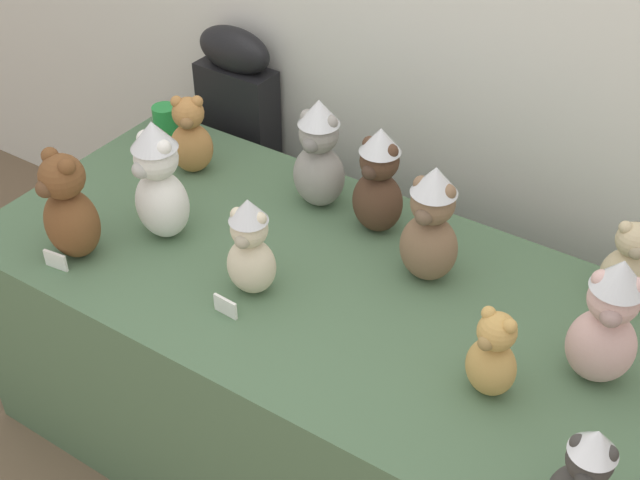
% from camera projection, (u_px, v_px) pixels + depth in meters
% --- Properties ---
extents(display_table, '(1.89, 0.89, 0.72)m').
position_uv_depth(display_table, '(320.00, 371.00, 2.42)').
color(display_table, '#4C6B4C').
rests_on(display_table, ground_plane).
extents(instrument_case, '(0.28, 0.13, 1.03)m').
position_uv_depth(instrument_case, '(242.00, 162.00, 3.01)').
color(instrument_case, black).
rests_on(instrument_case, ground_plane).
extents(teddy_bear_cream, '(0.15, 0.13, 0.28)m').
position_uv_depth(teddy_bear_cream, '(250.00, 247.00, 2.07)').
color(teddy_bear_cream, beige).
rests_on(teddy_bear_cream, display_table).
extents(teddy_bear_ash, '(0.17, 0.15, 0.34)m').
position_uv_depth(teddy_bear_ash, '(319.00, 155.00, 2.36)').
color(teddy_bear_ash, gray).
rests_on(teddy_bear_ash, display_table).
extents(teddy_bear_sand, '(0.15, 0.15, 0.24)m').
position_uv_depth(teddy_bear_sand, '(627.00, 264.00, 2.07)').
color(teddy_bear_sand, '#CCB78E').
rests_on(teddy_bear_sand, display_table).
extents(teddy_bear_honey, '(0.14, 0.12, 0.23)m').
position_uv_depth(teddy_bear_honey, '(493.00, 356.00, 1.82)').
color(teddy_bear_honey, tan).
rests_on(teddy_bear_honey, display_table).
extents(teddy_bear_chestnut, '(0.18, 0.16, 0.32)m').
position_uv_depth(teddy_bear_chestnut, '(69.00, 209.00, 2.19)').
color(teddy_bear_chestnut, brown).
rests_on(teddy_bear_chestnut, display_table).
extents(teddy_bear_caramel, '(0.17, 0.17, 0.26)m').
position_uv_depth(teddy_bear_caramel, '(191.00, 137.00, 2.53)').
color(teddy_bear_caramel, '#B27A42').
rests_on(teddy_bear_caramel, display_table).
extents(teddy_bear_cocoa, '(0.15, 0.13, 0.32)m').
position_uv_depth(teddy_bear_cocoa, '(378.00, 182.00, 2.27)').
color(teddy_bear_cocoa, '#4C3323').
rests_on(teddy_bear_cocoa, display_table).
extents(teddy_bear_snow, '(0.18, 0.16, 0.36)m').
position_uv_depth(teddy_bear_snow, '(159.00, 181.00, 2.24)').
color(teddy_bear_snow, white).
rests_on(teddy_bear_snow, display_table).
extents(teddy_bear_charcoal, '(0.13, 0.11, 0.26)m').
position_uv_depth(teddy_bear_charcoal, '(584.00, 479.00, 1.54)').
color(teddy_bear_charcoal, '#383533').
rests_on(teddy_bear_charcoal, display_table).
extents(teddy_bear_mocha, '(0.16, 0.14, 0.34)m').
position_uv_depth(teddy_bear_mocha, '(431.00, 225.00, 2.10)').
color(teddy_bear_mocha, '#7F6047').
rests_on(teddy_bear_mocha, display_table).
extents(teddy_bear_blush, '(0.18, 0.16, 0.34)m').
position_uv_depth(teddy_bear_blush, '(607.00, 323.00, 1.82)').
color(teddy_bear_blush, beige).
rests_on(teddy_bear_blush, display_table).
extents(party_cup_green, '(0.08, 0.08, 0.11)m').
position_uv_depth(party_cup_green, '(166.00, 122.00, 2.73)').
color(party_cup_green, '#238C3D').
rests_on(party_cup_green, display_table).
extents(name_card_front_left, '(0.07, 0.02, 0.05)m').
position_uv_depth(name_card_front_left, '(56.00, 260.00, 2.21)').
color(name_card_front_left, white).
rests_on(name_card_front_left, display_table).
extents(name_card_front_middle, '(0.07, 0.01, 0.05)m').
position_uv_depth(name_card_front_middle, '(226.00, 306.00, 2.07)').
color(name_card_front_middle, white).
rests_on(name_card_front_middle, display_table).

